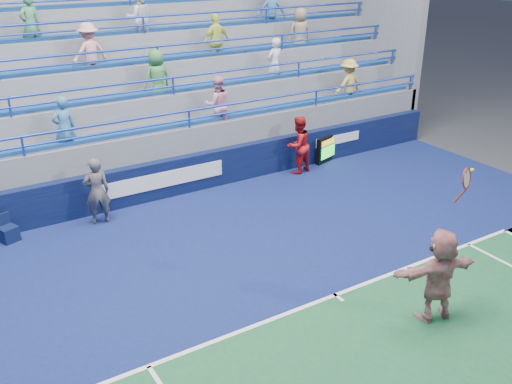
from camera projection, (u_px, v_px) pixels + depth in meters
ground at (335, 296)px, 11.75m from camera, size 120.00×120.00×0.00m
sponsor_wall at (195, 172)px, 16.59m from camera, size 18.00×0.32×1.10m
bleacher_stand at (144, 110)px, 19.13m from camera, size 18.00×5.60×6.13m
serve_speed_board at (329, 148)px, 18.89m from camera, size 1.26×0.52×0.89m
judge_chair at (8, 233)px, 13.83m from camera, size 0.50×0.52×0.70m
tennis_player at (439, 275)px, 10.71m from camera, size 1.84×0.93×3.04m
line_judge at (97, 191)px, 14.47m from camera, size 0.70×0.50×1.78m
ball_girl at (298, 145)px, 17.72m from camera, size 1.00×0.85×1.82m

